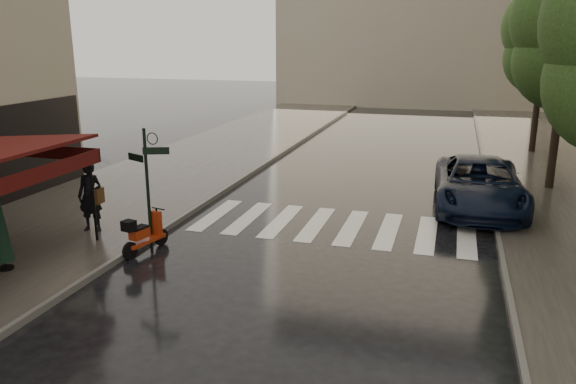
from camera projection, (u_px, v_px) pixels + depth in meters
The scene contains 12 objects.
ground at pixel (129, 303), 11.45m from camera, with size 120.00×120.00×0.00m, color black.
sidewalk_near at pixel (190, 165), 23.76m from camera, with size 6.00×60.00×0.12m, color #38332D.
sidewalk_far at pixel (572, 190), 19.73m from camera, with size 5.50×60.00×0.12m, color #38332D.
curb_near at pixel (258, 169), 22.93m from camera, with size 0.12×60.00×0.16m, color #595651.
curb_far at pixel (488, 184), 20.49m from camera, with size 0.12×60.00×0.16m, color #595651.
crosswalk at pixel (333, 226), 16.18m from camera, with size 7.85×3.20×0.01m.
signpost at pixel (147, 178), 14.07m from camera, with size 1.17×0.29×3.10m.
tree_mid at pixel (569, 27), 18.47m from camera, with size 3.80×3.80×8.34m.
tree_far at pixel (545, 33), 24.93m from camera, with size 3.80×3.80×8.16m.
pedestrian_with_umbrella at pixel (88, 169), 14.98m from camera, with size 1.22×1.25×2.61m.
scooter at pixel (144, 235), 14.05m from camera, with size 0.61×1.53×1.02m.
parked_car at pixel (479, 184), 17.64m from camera, with size 2.63×5.70×1.58m, color black.
Camera 1 is at (6.07, -9.10, 5.21)m, focal length 35.00 mm.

